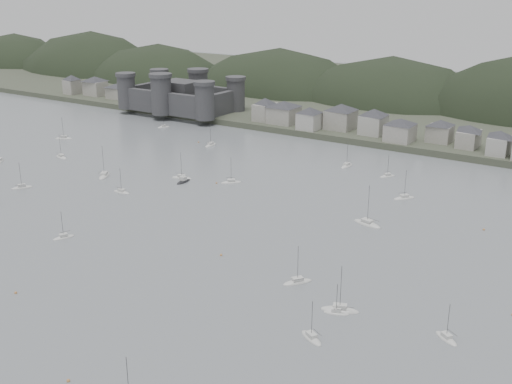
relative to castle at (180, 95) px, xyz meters
The scene contains 9 objects.
ground 216.45m from the castle, 56.28° to the right, with size 900.00×900.00×0.00m, color slate.
far_shore_land 166.61m from the castle, 43.83° to the left, with size 900.00×250.00×3.00m, color #383D2D.
forested_ridge 155.26m from the castle, 35.67° to the left, with size 851.55×103.94×102.57m.
castle is the anchor object (origin of this frame).
waterfront_town 170.64m from the castle, ahead, with size 451.48×28.46×12.92m.
sailboat_lead 228.68m from the castle, 40.95° to the right, with size 9.29×5.80×12.11m.
moored_fleet 153.24m from the castle, 47.80° to the right, with size 267.24×177.08×13.63m.
motor_launch_far 125.84m from the castle, 49.62° to the right, with size 2.92×7.41×3.76m.
mooring_buoys 174.78m from the castle, 47.66° to the right, with size 178.00×157.31×0.70m.
Camera 1 is at (104.81, -83.72, 70.80)m, focal length 43.19 mm.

